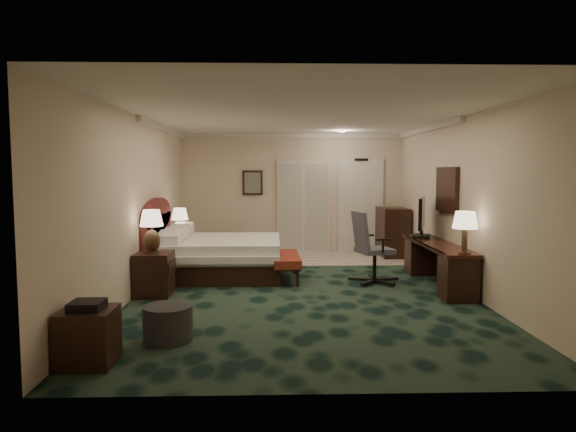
{
  "coord_description": "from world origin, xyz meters",
  "views": [
    {
      "loc": [
        -0.45,
        -7.87,
        1.85
      ],
      "look_at": [
        -0.19,
        0.6,
        1.12
      ],
      "focal_mm": 32.0,
      "sensor_mm": 36.0,
      "label": 1
    }
  ],
  "objects_px": {
    "side_table": "(88,337)",
    "minibar": "(392,232)",
    "bed": "(222,257)",
    "ottoman": "(168,323)",
    "nightstand_far": "(180,253)",
    "tv": "(422,218)",
    "lamp_near": "(152,232)",
    "desk_chair": "(375,247)",
    "lamp_far": "(180,224)",
    "bed_bench": "(286,267)",
    "nightstand_near": "(154,274)",
    "desk": "(437,264)"
  },
  "relations": [
    {
      "from": "nightstand_far",
      "to": "desk_chair",
      "type": "bearing_deg",
      "value": -24.39
    },
    {
      "from": "side_table",
      "to": "minibar",
      "type": "distance_m",
      "value": 7.62
    },
    {
      "from": "side_table",
      "to": "desk_chair",
      "type": "relative_size",
      "value": 0.45
    },
    {
      "from": "bed",
      "to": "desk_chair",
      "type": "distance_m",
      "value": 2.71
    },
    {
      "from": "nightstand_near",
      "to": "lamp_near",
      "type": "bearing_deg",
      "value": -106.25
    },
    {
      "from": "bed_bench",
      "to": "bed",
      "type": "bearing_deg",
      "value": 158.61
    },
    {
      "from": "bed_bench",
      "to": "tv",
      "type": "distance_m",
      "value": 2.54
    },
    {
      "from": "desk_chair",
      "to": "lamp_far",
      "type": "bearing_deg",
      "value": 139.7
    },
    {
      "from": "nightstand_far",
      "to": "lamp_far",
      "type": "bearing_deg",
      "value": -7.27
    },
    {
      "from": "bed",
      "to": "nightstand_near",
      "type": "bearing_deg",
      "value": -120.38
    },
    {
      "from": "lamp_far",
      "to": "minibar",
      "type": "relative_size",
      "value": 0.58
    },
    {
      "from": "lamp_near",
      "to": "lamp_far",
      "type": "bearing_deg",
      "value": 90.38
    },
    {
      "from": "desk_chair",
      "to": "ottoman",
      "type": "bearing_deg",
      "value": -150.92
    },
    {
      "from": "side_table",
      "to": "desk",
      "type": "distance_m",
      "value": 5.53
    },
    {
      "from": "bed",
      "to": "side_table",
      "type": "bearing_deg",
      "value": -101.45
    },
    {
      "from": "nightstand_near",
      "to": "side_table",
      "type": "distance_m",
      "value": 2.77
    },
    {
      "from": "tv",
      "to": "desk_chair",
      "type": "height_order",
      "value": "tv"
    },
    {
      "from": "ottoman",
      "to": "desk",
      "type": "relative_size",
      "value": 0.23
    },
    {
      "from": "nightstand_far",
      "to": "side_table",
      "type": "relative_size",
      "value": 0.99
    },
    {
      "from": "bed",
      "to": "tv",
      "type": "bearing_deg",
      "value": -3.22
    },
    {
      "from": "lamp_far",
      "to": "ottoman",
      "type": "bearing_deg",
      "value": -81.64
    },
    {
      "from": "minibar",
      "to": "desk_chair",
      "type": "bearing_deg",
      "value": -108.96
    },
    {
      "from": "ottoman",
      "to": "side_table",
      "type": "distance_m",
      "value": 0.93
    },
    {
      "from": "tv",
      "to": "minibar",
      "type": "relative_size",
      "value": 0.85
    },
    {
      "from": "nightstand_far",
      "to": "lamp_near",
      "type": "bearing_deg",
      "value": -89.25
    },
    {
      "from": "lamp_near",
      "to": "bed_bench",
      "type": "distance_m",
      "value": 2.42
    },
    {
      "from": "nightstand_far",
      "to": "side_table",
      "type": "xyz_separation_m",
      "value": [
        0.05,
        -5.11,
        0.0
      ]
    },
    {
      "from": "bed",
      "to": "ottoman",
      "type": "relative_size",
      "value": 3.84
    },
    {
      "from": "bed_bench",
      "to": "lamp_far",
      "type": "bearing_deg",
      "value": 146.25
    },
    {
      "from": "side_table",
      "to": "tv",
      "type": "distance_m",
      "value": 6.02
    },
    {
      "from": "desk",
      "to": "minibar",
      "type": "bearing_deg",
      "value": 91.01
    },
    {
      "from": "ottoman",
      "to": "minibar",
      "type": "distance_m",
      "value": 6.71
    },
    {
      "from": "nightstand_near",
      "to": "bed_bench",
      "type": "relative_size",
      "value": 0.51
    },
    {
      "from": "tv",
      "to": "side_table",
      "type": "bearing_deg",
      "value": -117.58
    },
    {
      "from": "lamp_far",
      "to": "bed_bench",
      "type": "xyz_separation_m",
      "value": [
        2.03,
        -1.28,
        -0.63
      ]
    },
    {
      "from": "lamp_far",
      "to": "tv",
      "type": "distance_m",
      "value": 4.55
    },
    {
      "from": "side_table",
      "to": "desk",
      "type": "xyz_separation_m",
      "value": [
        4.44,
        3.3,
        0.08
      ]
    },
    {
      "from": "lamp_near",
      "to": "desk_chair",
      "type": "height_order",
      "value": "lamp_near"
    },
    {
      "from": "nightstand_near",
      "to": "ottoman",
      "type": "xyz_separation_m",
      "value": [
        0.62,
        -2.09,
        -0.13
      ]
    },
    {
      "from": "desk",
      "to": "desk_chair",
      "type": "xyz_separation_m",
      "value": [
        -0.98,
        0.22,
        0.25
      ]
    },
    {
      "from": "lamp_near",
      "to": "desk",
      "type": "distance_m",
      "value": 4.54
    },
    {
      "from": "lamp_near",
      "to": "desk_chair",
      "type": "distance_m",
      "value": 3.58
    },
    {
      "from": "bed",
      "to": "minibar",
      "type": "relative_size",
      "value": 1.95
    },
    {
      "from": "bed",
      "to": "ottoman",
      "type": "xyz_separation_m",
      "value": [
        -0.24,
        -3.56,
        -0.14
      ]
    },
    {
      "from": "bed",
      "to": "tv",
      "type": "height_order",
      "value": "tv"
    },
    {
      "from": "nightstand_far",
      "to": "tv",
      "type": "bearing_deg",
      "value": -13.54
    },
    {
      "from": "lamp_near",
      "to": "desk",
      "type": "height_order",
      "value": "lamp_near"
    },
    {
      "from": "side_table",
      "to": "minibar",
      "type": "xyz_separation_m",
      "value": [
        4.39,
        6.22,
        0.26
      ]
    },
    {
      "from": "nightstand_far",
      "to": "bed_bench",
      "type": "distance_m",
      "value": 2.41
    },
    {
      "from": "minibar",
      "to": "bed",
      "type": "bearing_deg",
      "value": -150.73
    }
  ]
}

